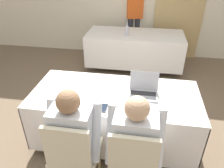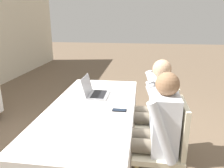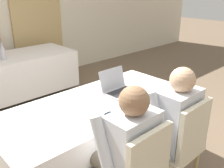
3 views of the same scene
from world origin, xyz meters
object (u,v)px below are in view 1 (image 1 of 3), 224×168
(chair_near_left, at_px, (73,153))
(person_red_shirt, at_px, (134,15))
(person_white_shirt, at_px, (135,140))
(laptop, at_px, (143,91))
(person_checkered_shirt, at_px, (75,133))
(chair_near_right, at_px, (133,161))
(cell_phone, at_px, (104,108))
(water_bottle, at_px, (127,30))

(chair_near_left, relative_size, person_red_shirt, 0.58)
(chair_near_left, xyz_separation_m, person_red_shirt, (0.27, 3.67, 0.40))
(chair_near_left, height_order, person_white_shirt, person_white_shirt)
(laptop, relative_size, person_checkered_shirt, 0.28)
(chair_near_right, height_order, person_white_shirt, person_white_shirt)
(chair_near_right, xyz_separation_m, person_red_shirt, (-0.28, 3.67, 0.40))
(cell_phone, relative_size, person_checkered_shirt, 0.12)
(water_bottle, distance_m, chair_near_right, 2.85)
(laptop, xyz_separation_m, water_bottle, (-0.40, 2.04, 0.06))
(person_white_shirt, bearing_deg, chair_near_right, 90.00)
(laptop, distance_m, chair_near_right, 0.81)
(person_checkered_shirt, relative_size, person_red_shirt, 0.74)
(water_bottle, relative_size, person_red_shirt, 0.15)
(chair_near_right, xyz_separation_m, person_white_shirt, (0.00, 0.10, 0.16))
(chair_near_left, bearing_deg, person_red_shirt, -94.24)
(person_checkered_shirt, bearing_deg, cell_phone, -121.00)
(person_checkered_shirt, bearing_deg, chair_near_left, 90.00)
(chair_near_left, relative_size, person_white_shirt, 0.78)
(person_checkered_shirt, height_order, person_red_shirt, person_red_shirt)
(person_white_shirt, bearing_deg, person_checkered_shirt, 0.00)
(cell_phone, bearing_deg, person_white_shirt, -43.37)
(cell_phone, distance_m, chair_near_right, 0.60)
(laptop, bearing_deg, person_white_shirt, -93.49)
(water_bottle, relative_size, person_white_shirt, 0.20)
(water_bottle, height_order, person_white_shirt, person_white_shirt)
(water_bottle, height_order, chair_near_left, water_bottle)
(cell_phone, relative_size, chair_near_right, 0.15)
(water_bottle, xyz_separation_m, person_white_shirt, (0.35, -2.70, -0.16))
(person_white_shirt, bearing_deg, cell_phone, -44.16)
(cell_phone, xyz_separation_m, chair_near_left, (-0.20, -0.44, -0.22))
(chair_near_left, bearing_deg, person_white_shirt, -169.32)
(person_red_shirt, bearing_deg, cell_phone, -104.74)
(chair_near_left, relative_size, person_checkered_shirt, 0.78)
(chair_near_right, bearing_deg, cell_phone, -51.78)
(water_bottle, distance_m, person_checkered_shirt, 2.71)
(chair_near_left, bearing_deg, person_checkered_shirt, -90.00)
(chair_near_left, xyz_separation_m, person_white_shirt, (0.55, 0.10, 0.16))
(chair_near_right, height_order, person_checkered_shirt, person_checkered_shirt)
(cell_phone, bearing_deg, person_checkered_shirt, -120.20)
(water_bottle, bearing_deg, person_white_shirt, -82.51)
(laptop, xyz_separation_m, chair_near_left, (-0.59, -0.77, -0.26))
(cell_phone, height_order, chair_near_left, chair_near_left)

